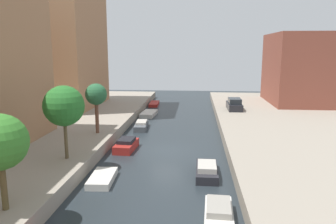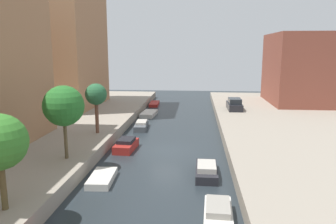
{
  "view_description": "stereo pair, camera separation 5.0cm",
  "coord_description": "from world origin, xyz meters",
  "px_view_note": "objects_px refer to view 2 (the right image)",
  "views": [
    {
      "loc": [
        2.47,
        -26.81,
        8.53
      ],
      "look_at": [
        -0.56,
        7.76,
        1.89
      ],
      "focal_mm": 34.71,
      "sensor_mm": 36.0,
      "label": 1
    },
    {
      "loc": [
        2.52,
        -26.81,
        8.53
      ],
      "look_at": [
        -0.56,
        7.76,
        1.89
      ],
      "focal_mm": 34.71,
      "sensor_mm": 36.0,
      "label": 2
    }
  ],
  "objects_px": {
    "moored_boat_left_2": "(126,145)",
    "moored_boat_left_4": "(149,114)",
    "low_block_right": "(306,69)",
    "street_tree_2": "(96,95)",
    "parked_car": "(234,105)",
    "moored_boat_left_5": "(154,104)",
    "street_tree_1": "(64,106)",
    "moored_boat_right_2": "(206,170)",
    "moored_boat_left_1": "(102,178)",
    "moored_boat_left_3": "(141,125)",
    "moored_boat_right_1": "(218,216)",
    "apartment_tower_far": "(56,18)"
  },
  "relations": [
    {
      "from": "moored_boat_left_1",
      "to": "moored_boat_right_1",
      "type": "xyz_separation_m",
      "value": [
        7.29,
        -4.62,
        0.18
      ]
    },
    {
      "from": "moored_boat_right_1",
      "to": "moored_boat_right_2",
      "type": "relative_size",
      "value": 1.03
    },
    {
      "from": "moored_boat_left_1",
      "to": "moored_boat_right_2",
      "type": "relative_size",
      "value": 0.86
    },
    {
      "from": "street_tree_2",
      "to": "moored_boat_left_5",
      "type": "distance_m",
      "value": 21.96
    },
    {
      "from": "parked_car",
      "to": "moored_boat_left_5",
      "type": "bearing_deg",
      "value": 144.39
    },
    {
      "from": "apartment_tower_far",
      "to": "moored_boat_left_4",
      "type": "relative_size",
      "value": 5.7
    },
    {
      "from": "moored_boat_left_3",
      "to": "moored_boat_left_5",
      "type": "distance_m",
      "value": 15.4
    },
    {
      "from": "moored_boat_left_1",
      "to": "moored_boat_left_2",
      "type": "distance_m",
      "value": 6.98
    },
    {
      "from": "moored_boat_left_1",
      "to": "moored_boat_left_5",
      "type": "bearing_deg",
      "value": 90.91
    },
    {
      "from": "low_block_right",
      "to": "moored_boat_right_2",
      "type": "xyz_separation_m",
      "value": [
        -14.72,
        -26.77,
        -5.53
      ]
    },
    {
      "from": "moored_boat_right_2",
      "to": "moored_boat_left_4",
      "type": "bearing_deg",
      "value": 109.05
    },
    {
      "from": "moored_boat_left_2",
      "to": "moored_boat_left_4",
      "type": "height_order",
      "value": "moored_boat_left_2"
    },
    {
      "from": "moored_boat_left_5",
      "to": "moored_boat_right_2",
      "type": "bearing_deg",
      "value": -75.53
    },
    {
      "from": "moored_boat_left_4",
      "to": "parked_car",
      "type": "bearing_deg",
      "value": 0.01
    },
    {
      "from": "moored_boat_left_1",
      "to": "moored_boat_left_4",
      "type": "height_order",
      "value": "moored_boat_left_4"
    },
    {
      "from": "moored_boat_left_5",
      "to": "parked_car",
      "type": "bearing_deg",
      "value": -35.61
    },
    {
      "from": "street_tree_2",
      "to": "moored_boat_right_2",
      "type": "height_order",
      "value": "street_tree_2"
    },
    {
      "from": "apartment_tower_far",
      "to": "moored_boat_left_5",
      "type": "relative_size",
      "value": 5.38
    },
    {
      "from": "moored_boat_right_2",
      "to": "moored_boat_left_1",
      "type": "bearing_deg",
      "value": -166.68
    },
    {
      "from": "street_tree_2",
      "to": "moored_boat_left_4",
      "type": "height_order",
      "value": "street_tree_2"
    },
    {
      "from": "street_tree_2",
      "to": "moored_boat_left_3",
      "type": "height_order",
      "value": "street_tree_2"
    },
    {
      "from": "moored_boat_left_2",
      "to": "moored_boat_right_1",
      "type": "relative_size",
      "value": 0.88
    },
    {
      "from": "moored_boat_left_4",
      "to": "moored_boat_left_1",
      "type": "bearing_deg",
      "value": -89.65
    },
    {
      "from": "street_tree_1",
      "to": "moored_boat_right_1",
      "type": "xyz_separation_m",
      "value": [
        10.25,
        -6.14,
        -4.35
      ]
    },
    {
      "from": "low_block_right",
      "to": "moored_boat_left_1",
      "type": "height_order",
      "value": "low_block_right"
    },
    {
      "from": "street_tree_1",
      "to": "moored_boat_left_5",
      "type": "distance_m",
      "value": 29.09
    },
    {
      "from": "moored_boat_left_4",
      "to": "moored_boat_right_1",
      "type": "height_order",
      "value": "moored_boat_right_1"
    },
    {
      "from": "moored_boat_left_1",
      "to": "moored_boat_left_2",
      "type": "bearing_deg",
      "value": 89.25
    },
    {
      "from": "parked_car",
      "to": "moored_boat_left_5",
      "type": "height_order",
      "value": "parked_car"
    },
    {
      "from": "moored_boat_right_1",
      "to": "moored_boat_left_2",
      "type": "bearing_deg",
      "value": 121.81
    },
    {
      "from": "street_tree_1",
      "to": "moored_boat_left_4",
      "type": "distance_m",
      "value": 21.1
    },
    {
      "from": "moored_boat_left_1",
      "to": "moored_boat_right_2",
      "type": "xyz_separation_m",
      "value": [
        6.88,
        1.63,
        0.17
      ]
    },
    {
      "from": "moored_boat_left_1",
      "to": "apartment_tower_far",
      "type": "bearing_deg",
      "value": 118.45
    },
    {
      "from": "low_block_right",
      "to": "moored_boat_left_3",
      "type": "distance_m",
      "value": 26.06
    },
    {
      "from": "moored_boat_left_4",
      "to": "moored_boat_right_2",
      "type": "bearing_deg",
      "value": -70.95
    },
    {
      "from": "low_block_right",
      "to": "moored_boat_left_2",
      "type": "xyz_separation_m",
      "value": [
        -21.5,
        -21.42,
        -5.5
      ]
    },
    {
      "from": "street_tree_2",
      "to": "street_tree_1",
      "type": "bearing_deg",
      "value": -90.0
    },
    {
      "from": "moored_boat_right_2",
      "to": "moored_boat_left_3",
      "type": "bearing_deg",
      "value": 117.33
    },
    {
      "from": "moored_boat_left_4",
      "to": "moored_boat_right_1",
      "type": "distance_m",
      "value": 27.58
    },
    {
      "from": "moored_boat_right_1",
      "to": "moored_boat_right_2",
      "type": "distance_m",
      "value": 6.26
    },
    {
      "from": "low_block_right",
      "to": "street_tree_2",
      "type": "distance_m",
      "value": 31.48
    },
    {
      "from": "moored_boat_left_2",
      "to": "moored_boat_left_5",
      "type": "distance_m",
      "value": 23.18
    },
    {
      "from": "street_tree_1",
      "to": "moored_boat_left_4",
      "type": "bearing_deg",
      "value": 82.1
    },
    {
      "from": "low_block_right",
      "to": "moored_boat_left_4",
      "type": "relative_size",
      "value": 2.95
    },
    {
      "from": "parked_car",
      "to": "moored_boat_left_5",
      "type": "relative_size",
      "value": 0.98
    },
    {
      "from": "apartment_tower_far",
      "to": "moored_boat_right_1",
      "type": "relative_size",
      "value": 6.12
    },
    {
      "from": "street_tree_2",
      "to": "moored_boat_right_2",
      "type": "xyz_separation_m",
      "value": [
        9.85,
        -7.12,
        -4.12
      ]
    },
    {
      "from": "parked_car",
      "to": "moored_boat_right_1",
      "type": "distance_m",
      "value": 26.84
    },
    {
      "from": "street_tree_2",
      "to": "moored_boat_left_4",
      "type": "xyz_separation_m",
      "value": [
        2.83,
        13.19,
        -4.26
      ]
    },
    {
      "from": "low_block_right",
      "to": "moored_boat_left_2",
      "type": "bearing_deg",
      "value": -135.12
    }
  ]
}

